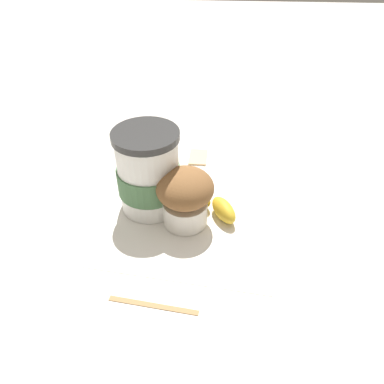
# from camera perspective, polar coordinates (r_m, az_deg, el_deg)

# --- Properties ---
(ground_plane) EXTENTS (3.00, 3.00, 0.00)m
(ground_plane) POSITION_cam_1_polar(r_m,az_deg,el_deg) (0.57, -0.00, -3.82)
(ground_plane) COLOR beige
(paper_napkin) EXTENTS (0.27, 0.27, 0.00)m
(paper_napkin) POSITION_cam_1_polar(r_m,az_deg,el_deg) (0.57, -0.00, -3.76)
(paper_napkin) COLOR white
(paper_napkin) RESTS_ON ground_plane
(coffee_cup) EXTENTS (0.10, 0.10, 0.13)m
(coffee_cup) POSITION_cam_1_polar(r_m,az_deg,el_deg) (0.55, -6.64, 2.90)
(coffee_cup) COLOR white
(coffee_cup) RESTS_ON paper_napkin
(muffin) EXTENTS (0.08, 0.08, 0.09)m
(muffin) POSITION_cam_1_polar(r_m,az_deg,el_deg) (0.53, -1.07, -0.53)
(muffin) COLOR white
(muffin) RESTS_ON paper_napkin
(banana) EXTENTS (0.15, 0.10, 0.03)m
(banana) POSITION_cam_1_polar(r_m,az_deg,el_deg) (0.58, 0.24, -0.91)
(banana) COLOR gold
(banana) RESTS_ON paper_napkin
(sugar_packet) EXTENTS (0.03, 0.05, 0.01)m
(sugar_packet) POSITION_cam_1_polar(r_m,az_deg,el_deg) (0.70, 1.00, 5.45)
(sugar_packet) COLOR #E0B27F
(sugar_packet) RESTS_ON ground_plane
(wooden_stirrer) EXTENTS (0.11, 0.02, 0.00)m
(wooden_stirrer) POSITION_cam_1_polar(r_m,az_deg,el_deg) (0.47, -5.92, -16.78)
(wooden_stirrer) COLOR #9E7547
(wooden_stirrer) RESTS_ON ground_plane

